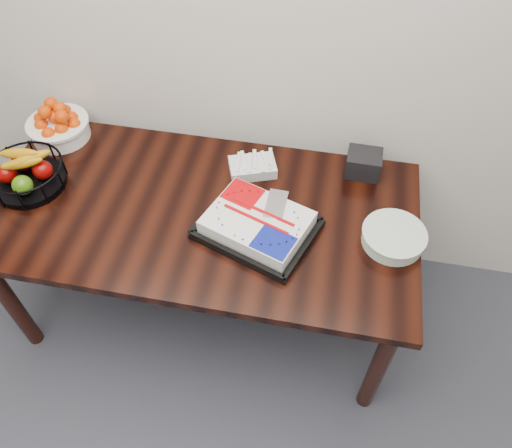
% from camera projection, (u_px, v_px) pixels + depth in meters
% --- Properties ---
extents(table, '(1.80, 0.90, 0.75)m').
position_uv_depth(table, '(202.00, 222.00, 2.14)').
color(table, black).
rests_on(table, ground).
extents(cake_tray, '(0.53, 0.47, 0.09)m').
position_uv_depth(cake_tray, '(258.00, 224.00, 1.97)').
color(cake_tray, black).
rests_on(cake_tray, table).
extents(tangerine_bowl, '(0.28, 0.28, 0.18)m').
position_uv_depth(tangerine_bowl, '(57.00, 123.00, 2.31)').
color(tangerine_bowl, white).
rests_on(tangerine_bowl, table).
extents(fruit_basket, '(0.32, 0.32, 0.17)m').
position_uv_depth(fruit_basket, '(26.00, 173.00, 2.11)').
color(fruit_basket, black).
rests_on(fruit_basket, table).
extents(plate_stack, '(0.25, 0.25, 0.06)m').
position_uv_depth(plate_stack, '(393.00, 237.00, 1.94)').
color(plate_stack, white).
rests_on(plate_stack, table).
extents(fork_bag, '(0.23, 0.19, 0.06)m').
position_uv_depth(fork_bag, '(252.00, 167.00, 2.19)').
color(fork_bag, silver).
rests_on(fork_bag, table).
extents(napkin_box, '(0.15, 0.13, 0.11)m').
position_uv_depth(napkin_box, '(363.00, 163.00, 2.17)').
color(napkin_box, black).
rests_on(napkin_box, table).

